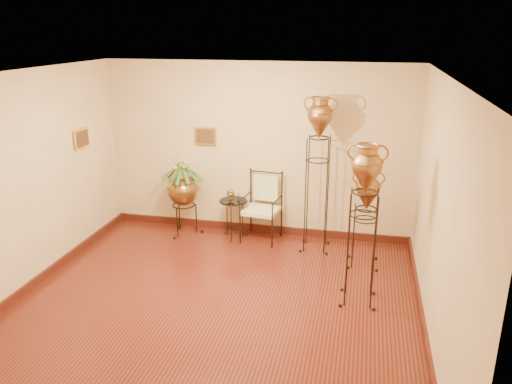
% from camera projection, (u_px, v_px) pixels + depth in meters
% --- Properties ---
extents(ground, '(5.00, 5.00, 0.00)m').
position_uv_depth(ground, '(213.00, 308.00, 6.15)').
color(ground, maroon).
rests_on(ground, ground).
extents(room_shell, '(5.02, 5.02, 2.81)m').
position_uv_depth(room_shell, '(209.00, 172.00, 5.61)').
color(room_shell, beige).
rests_on(room_shell, ground).
extents(amphora_tall, '(0.55, 0.55, 2.38)m').
position_uv_depth(amphora_tall, '(318.00, 174.00, 7.42)').
color(amphora_tall, black).
rests_on(amphora_tall, ground).
extents(amphora_mid, '(0.51, 0.51, 2.05)m').
position_uv_depth(amphora_mid, '(363.00, 224.00, 5.98)').
color(amphora_mid, black).
rests_on(amphora_mid, ground).
extents(amphora_short, '(0.47, 0.47, 1.44)m').
position_uv_depth(amphora_short, '(366.00, 218.00, 7.05)').
color(amphora_short, black).
rests_on(amphora_short, ground).
extents(planter_urn, '(0.95, 0.95, 1.45)m').
position_uv_depth(planter_urn, '(183.00, 187.00, 8.12)').
color(planter_urn, black).
rests_on(planter_urn, ground).
extents(armchair, '(0.68, 0.65, 1.10)m').
position_uv_depth(armchair, '(261.00, 208.00, 7.93)').
color(armchair, black).
rests_on(armchair, ground).
extents(side_table, '(0.56, 0.56, 0.81)m').
position_uv_depth(side_table, '(234.00, 218.00, 8.10)').
color(side_table, black).
rests_on(side_table, ground).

